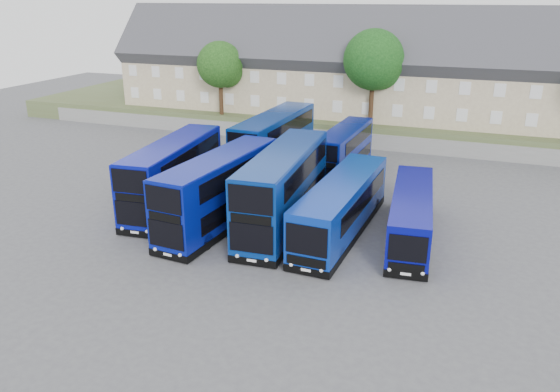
% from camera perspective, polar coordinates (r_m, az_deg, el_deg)
% --- Properties ---
extents(ground, '(120.00, 120.00, 0.00)m').
position_cam_1_polar(ground, '(32.97, -3.26, -5.04)').
color(ground, '#4E4E53').
rests_on(ground, ground).
extents(retaining_wall, '(70.00, 0.40, 1.50)m').
position_cam_1_polar(retaining_wall, '(54.31, 6.91, 5.94)').
color(retaining_wall, slate).
rests_on(retaining_wall, ground).
extents(earth_bank, '(80.00, 20.00, 2.00)m').
position_cam_1_polar(earth_bank, '(63.77, 9.10, 8.21)').
color(earth_bank, '#4F5A32').
rests_on(earth_bank, ground).
extents(terrace_row, '(48.00, 10.40, 11.20)m').
position_cam_1_polar(terrace_row, '(59.66, 5.70, 12.99)').
color(terrace_row, tan).
rests_on(terrace_row, earth_bank).
extents(dd_front_left, '(3.66, 11.72, 4.58)m').
position_cam_1_polar(dd_front_left, '(38.73, -11.05, 2.11)').
color(dd_front_left, '#080F94').
rests_on(dd_front_left, ground).
extents(dd_front_mid, '(3.66, 11.69, 4.57)m').
position_cam_1_polar(dd_front_mid, '(34.98, -6.32, 0.38)').
color(dd_front_mid, '#07158F').
rests_on(dd_front_mid, ground).
extents(dd_front_right, '(3.57, 12.50, 4.91)m').
position_cam_1_polar(dd_front_right, '(34.70, 0.37, 0.64)').
color(dd_front_right, navy).
rests_on(dd_front_right, ground).
extents(dd_rear_left, '(3.22, 12.14, 4.79)m').
position_cam_1_polar(dd_rear_left, '(45.87, -0.60, 5.48)').
color(dd_rear_left, navy).
rests_on(dd_rear_left, ground).
extents(dd_rear_right, '(2.72, 9.93, 3.91)m').
position_cam_1_polar(dd_rear_right, '(45.12, 6.67, 4.51)').
color(dd_rear_right, navy).
rests_on(dd_rear_right, ground).
extents(coach_east_a, '(3.22, 12.64, 3.43)m').
position_cam_1_polar(coach_east_a, '(34.01, 6.44, -1.24)').
color(coach_east_a, '#082EA4').
rests_on(coach_east_a, ground).
extents(coach_east_b, '(3.40, 11.16, 3.00)m').
position_cam_1_polar(coach_east_b, '(33.99, 13.52, -2.09)').
color(coach_east_b, '#070986').
rests_on(coach_east_b, ground).
extents(tree_west, '(4.80, 4.80, 7.65)m').
position_cam_1_polar(tree_west, '(58.84, -6.12, 13.32)').
color(tree_west, '#382314').
rests_on(tree_west, earth_bank).
extents(tree_mid, '(5.76, 5.76, 9.18)m').
position_cam_1_polar(tree_mid, '(54.09, 9.93, 13.62)').
color(tree_mid, '#382314').
rests_on(tree_mid, earth_bank).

